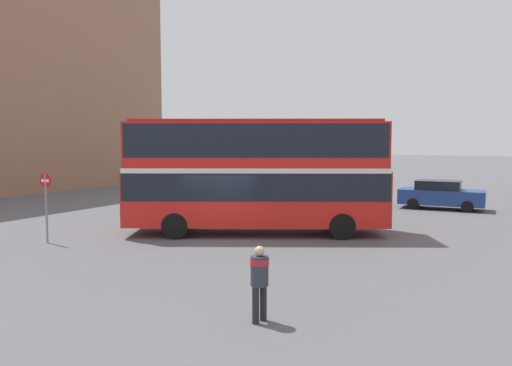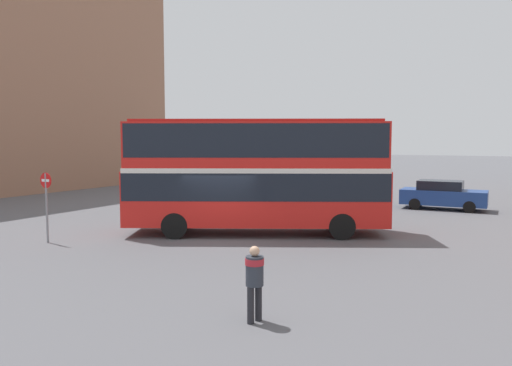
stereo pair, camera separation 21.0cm
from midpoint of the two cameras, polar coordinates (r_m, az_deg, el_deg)
ground_plane at (r=19.67m, az=-3.47°, el=-6.38°), size 240.00×240.00×0.00m
double_decker_bus at (r=20.36m, az=0.30°, el=1.62°), size 10.52×7.10×4.67m
pedestrian_foreground at (r=10.66m, az=0.41°, el=-10.55°), size 0.48×0.48×1.64m
parked_car_kerb_near at (r=32.46m, az=10.31°, el=-0.58°), size 4.67×2.50×1.58m
parked_car_kerb_far at (r=29.75m, az=20.75°, el=-1.27°), size 4.58×2.01×1.61m
no_entry_sign at (r=20.18m, az=-22.56°, el=-1.45°), size 0.58×0.08×2.64m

